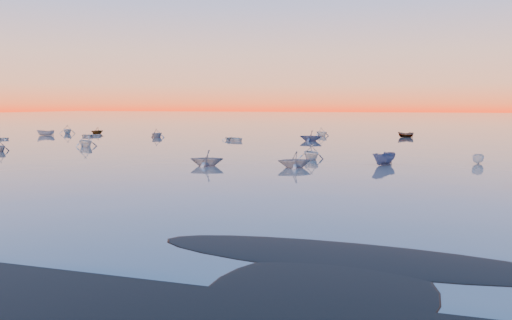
% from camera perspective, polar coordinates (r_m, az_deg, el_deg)
% --- Properties ---
extents(ground, '(600.00, 600.00, 0.00)m').
position_cam_1_polar(ground, '(119.04, 11.84, 3.20)').
color(ground, '#6F645D').
rests_on(ground, ground).
extents(mud_lobes, '(140.00, 6.00, 0.07)m').
position_cam_1_polar(mud_lobes, '(21.48, -14.72, -10.87)').
color(mud_lobes, black).
rests_on(mud_lobes, ground).
extents(moored_fleet, '(124.00, 58.00, 1.20)m').
position_cam_1_polar(moored_fleet, '(72.48, 8.37, 1.32)').
color(moored_fleet, silver).
rests_on(moored_fleet, ground).
extents(boat_near_right, '(4.21, 3.37, 1.35)m').
position_cam_1_polar(boat_near_right, '(57.77, 6.32, 0.07)').
color(boat_near_right, silver).
rests_on(boat_near_right, ground).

